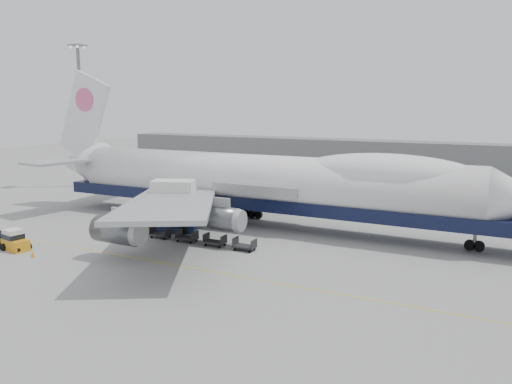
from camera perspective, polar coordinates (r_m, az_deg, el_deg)
The scene contains 15 objects.
ground at distance 53.07m, azimuth -5.46°, elevation -6.50°, with size 260.00×260.00×0.00m, color gray.
apron_line at distance 48.35m, azimuth -9.31°, elevation -8.23°, with size 60.00×0.15×0.01m, color gold.
hangar at distance 119.48m, azimuth 8.60°, elevation 4.33°, with size 110.00×8.00×7.00m, color slate.
floodlight_mast at distance 96.42m, azimuth -19.36°, elevation 8.98°, with size 2.40×2.40×25.43m.
airliner at distance 61.78m, azimuth 0.92°, elevation 1.24°, with size 67.00×55.30×19.98m.
catering_truck at distance 60.09m, azimuth -9.38°, elevation -1.24°, with size 5.91×5.00×6.17m.
baggage_tug at distance 58.02m, azimuth -25.86°, elevation -5.05°, with size 3.20×2.09×2.17m.
ground_worker at distance 59.37m, azimuth -27.14°, elevation -4.82°, with size 0.71×0.46×1.94m, color black.
traffic_cone at distance 54.76m, azimuth -24.17°, elevation -6.53°, with size 0.40×0.40×0.58m.
dolly_0 at distance 62.52m, azimuth -16.12°, elevation -3.81°, with size 2.30×1.35×1.30m.
dolly_1 at distance 60.16m, azimuth -13.59°, elevation -4.23°, with size 2.30×1.35×1.30m.
dolly_2 at distance 57.92m, azimuth -10.85°, elevation -4.68°, with size 2.30×1.35×1.30m.
dolly_3 at distance 55.83m, azimuth -7.90°, elevation -5.15°, with size 2.30×1.35×1.30m.
dolly_4 at distance 53.90m, azimuth -4.72°, elevation -5.64°, with size 2.30×1.35×1.30m.
dolly_5 at distance 52.15m, azimuth -1.31°, elevation -6.14°, with size 2.30×1.35×1.30m.
Camera 1 is at (27.46, -42.87, 14.99)m, focal length 35.00 mm.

